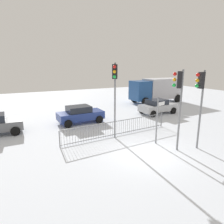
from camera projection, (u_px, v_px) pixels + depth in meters
name	position (u px, v px, depth m)	size (l,w,h in m)	color
ground_plane	(145.00, 153.00, 11.12)	(60.00, 60.00, 0.00)	silver
traffic_light_rear_right	(200.00, 92.00, 10.99)	(0.56, 0.36, 4.56)	slate
traffic_light_rear_left	(115.00, 84.00, 12.50)	(0.43, 0.50, 4.98)	slate
traffic_light_foreground_left	(179.00, 92.00, 10.78)	(0.48, 0.45, 4.61)	slate
direction_sign_post	(158.00, 119.00, 12.17)	(0.76, 0.29, 2.84)	slate
pedestrian_guard_railing	(118.00, 128.00, 13.78)	(8.29, 0.66, 1.07)	slate
car_blue_trailing	(80.00, 114.00, 16.77)	(3.87, 2.06, 1.47)	navy
car_silver_far	(157.00, 106.00, 19.97)	(3.91, 2.16, 1.47)	#B2B5BA
delivery_truck	(157.00, 89.00, 25.88)	(7.07, 2.75, 3.10)	silver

